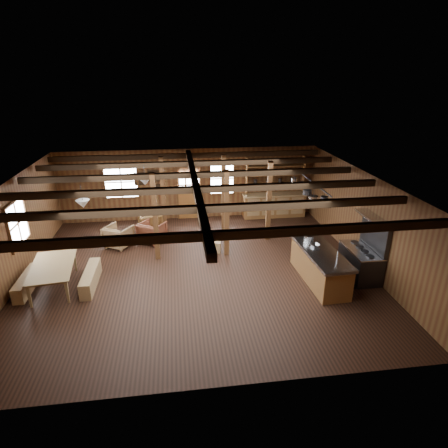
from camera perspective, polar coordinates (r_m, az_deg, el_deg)
The scene contains 22 objects.
room at distance 10.65m, azimuth -4.20°, elevation -0.57°, with size 10.04×9.04×2.84m.
ceiling_joists at distance 10.40m, azimuth -4.46°, elevation 6.33°, with size 9.80×8.82×0.18m.
timber_posts at distance 12.63m, azimuth -2.45°, elevation 3.15°, with size 3.95×2.35×2.80m.
back_door at distance 15.01m, azimuth -5.25°, elevation 4.08°, with size 1.02×0.08×2.15m.
window_back_left at distance 14.95m, azimuth -15.40°, elevation 6.18°, with size 1.32×0.06×1.32m.
window_back_right at distance 14.92m, azimuth -0.32°, elevation 6.95°, with size 1.02×0.06×1.32m.
window_left at distance 11.89m, azimuth -28.99°, elevation 0.10°, with size 0.14×1.24×1.32m.
notice_boards at distance 14.82m, azimuth -11.18°, elevation 6.59°, with size 1.08×0.03×0.90m.
back_counter at distance 15.37m, azimuth 7.62°, elevation 3.31°, with size 2.55×0.60×2.45m.
pendant_lamps at distance 11.43m, azimuth -16.01°, elevation 4.74°, with size 1.86×2.36×0.66m.
pot_rack at distance 11.34m, azimuth 12.98°, elevation 4.93°, with size 0.43×3.00×0.45m.
kitchen_island at distance 10.88m, azimuth 14.36°, elevation -6.12°, with size 1.00×2.54×1.20m.
step_stool at distance 12.29m, azimuth -1.40°, elevation -3.51°, with size 0.42×0.30×0.37m, color olive.
commercial_range at distance 11.40m, azimuth 20.35°, elevation -4.81°, with size 0.78×1.47×1.82m.
dining_table at distance 11.25m, azimuth -24.29°, elevation -7.31°, with size 1.93×1.08×0.68m, color olive.
bench_wall at distance 11.56m, azimuth -27.77°, elevation -7.90°, with size 0.29×1.53×0.42m, color olive.
bench_aisle at distance 11.07m, azimuth -19.65°, elevation -7.76°, with size 0.30×1.62×0.45m, color olive.
armchair_a at distance 14.08m, azimuth -11.17°, elevation 0.29°, with size 0.78×0.80×0.73m, color brown.
armchair_b at distance 13.18m, azimuth -10.92°, elevation -1.24°, with size 0.78×0.80×0.73m, color brown.
armchair_c at distance 13.10m, azimuth -15.75°, elevation -1.81°, with size 0.79×0.82×0.74m, color brown.
counter_pot at distance 11.14m, azimuth 12.81°, elevation -2.12°, with size 0.29×0.29×0.17m, color #B3B5BA.
bowl at distance 10.87m, azimuth 13.67°, elevation -3.15°, with size 0.26×0.26×0.06m, color silver.
Camera 1 is at (-0.53, -9.83, 5.49)m, focal length 30.00 mm.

